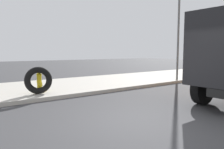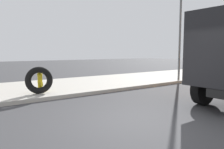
% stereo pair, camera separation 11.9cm
% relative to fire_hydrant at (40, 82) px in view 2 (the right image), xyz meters
% --- Properties ---
extents(ground_plane, '(80.00, 80.00, 0.00)m').
position_rel_fire_hydrant_xyz_m(ground_plane, '(0.95, -4.95, -0.60)').
color(ground_plane, '#38383A').
extents(sidewalk_curb, '(36.00, 5.00, 0.15)m').
position_rel_fire_hydrant_xyz_m(sidewalk_curb, '(0.95, 1.55, -0.52)').
color(sidewalk_curb, '#ADA89E').
rests_on(sidewalk_curb, ground).
extents(fire_hydrant, '(0.21, 0.48, 0.84)m').
position_rel_fire_hydrant_xyz_m(fire_hydrant, '(0.00, 0.00, 0.00)').
color(fire_hydrant, yellow).
rests_on(fire_hydrant, sidewalk_curb).
extents(loose_tire, '(1.10, 0.45, 1.08)m').
position_rel_fire_hydrant_xyz_m(loose_tire, '(-0.09, -0.19, 0.09)').
color(loose_tire, black).
rests_on(loose_tire, sidewalk_curb).
extents(street_light_pole, '(0.12, 0.12, 6.95)m').
position_rel_fire_hydrant_xyz_m(street_light_pole, '(8.05, -0.55, 3.02)').
color(street_light_pole, '#595B5E').
rests_on(street_light_pole, sidewalk_curb).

